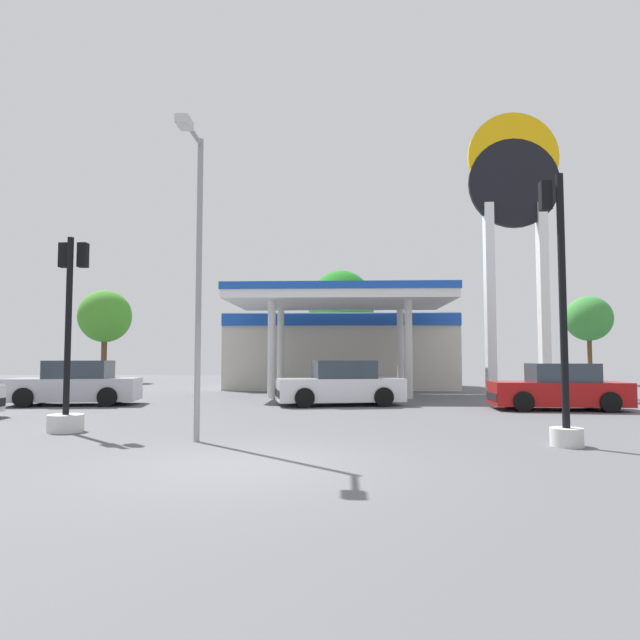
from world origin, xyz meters
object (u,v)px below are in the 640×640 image
(traffic_signal_0, at_px, (562,352))
(corner_streetlamp, at_px, (196,252))
(station_pole_sign, at_px, (515,213))
(tree_0, at_px, (105,317))
(car_1, at_px, (558,389))
(car_2, at_px, (340,385))
(tree_1, at_px, (341,307))
(car_0, at_px, (75,385))
(traffic_signal_1, at_px, (68,373))
(tree_2, at_px, (589,319))

(traffic_signal_0, relative_size, corner_streetlamp, 0.85)
(station_pole_sign, height_order, tree_0, station_pole_sign)
(car_1, height_order, tree_0, tree_0)
(car_1, relative_size, tree_0, 0.68)
(car_2, relative_size, tree_1, 0.64)
(station_pole_sign, height_order, car_1, station_pole_sign)
(station_pole_sign, height_order, traffic_signal_0, station_pole_sign)
(station_pole_sign, distance_m, tree_1, 13.86)
(car_0, xyz_separation_m, car_1, (16.36, -1.14, -0.04))
(station_pole_sign, relative_size, traffic_signal_0, 2.46)
(car_0, relative_size, traffic_signal_0, 0.88)
(traffic_signal_0, xyz_separation_m, tree_1, (-4.35, 25.59, 3.18))
(car_0, xyz_separation_m, traffic_signal_1, (3.22, -7.10, 0.61))
(tree_1, bearing_deg, car_2, -89.83)
(tree_0, xyz_separation_m, corner_streetlamp, (13.36, -26.93, -0.71))
(station_pole_sign, distance_m, car_2, 12.23)
(traffic_signal_1, height_order, tree_0, tree_0)
(car_1, distance_m, traffic_signal_0, 8.16)
(car_1, relative_size, corner_streetlamp, 0.69)
(tree_0, distance_m, tree_1, 16.18)
(car_0, height_order, tree_0, tree_0)
(tree_2, bearing_deg, traffic_signal_0, -113.88)
(traffic_signal_1, distance_m, tree_2, 32.29)
(corner_streetlamp, bearing_deg, tree_0, 116.39)
(car_0, xyz_separation_m, tree_1, (9.30, 16.83, 4.25))
(station_pole_sign, distance_m, car_1, 10.37)
(car_2, height_order, corner_streetlamp, corner_streetlamp)
(car_2, height_order, traffic_signal_1, traffic_signal_1)
(car_2, distance_m, tree_2, 22.81)
(car_0, xyz_separation_m, traffic_signal_0, (13.65, -8.75, 1.07))
(tree_1, relative_size, tree_2, 1.32)
(tree_1, height_order, tree_2, tree_1)
(tree_1, distance_m, tree_2, 15.63)
(station_pole_sign, distance_m, traffic_signal_1, 20.33)
(tree_2, distance_m, corner_streetlamp, 31.31)
(station_pole_sign, xyz_separation_m, traffic_signal_1, (-14.00, -13.04, -6.89))
(traffic_signal_1, bearing_deg, tree_0, 111.61)
(tree_1, bearing_deg, tree_0, 175.05)
(car_2, relative_size, corner_streetlamp, 0.76)
(car_0, height_order, traffic_signal_0, traffic_signal_0)
(car_2, bearing_deg, tree_0, 132.07)
(traffic_signal_1, height_order, tree_1, tree_1)
(tree_0, bearing_deg, traffic_signal_1, -68.39)
(tree_2, bearing_deg, car_0, -146.20)
(tree_0, distance_m, corner_streetlamp, 30.07)
(car_2, height_order, tree_1, tree_1)
(station_pole_sign, xyz_separation_m, tree_1, (-7.92, 10.90, -3.25))
(traffic_signal_1, xyz_separation_m, tree_2, (21.68, 23.77, 2.79))
(tree_1, relative_size, corner_streetlamp, 1.19)
(traffic_signal_1, relative_size, corner_streetlamp, 0.72)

